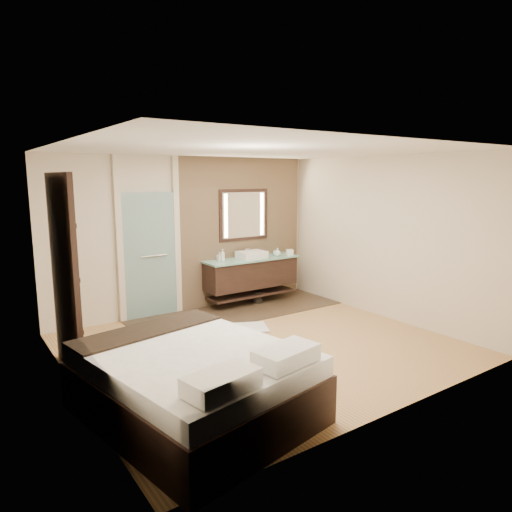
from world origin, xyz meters
TOP-DOWN VIEW (x-y plane):
  - floor at (0.00, 0.00)m, footprint 5.00×5.00m
  - tile_strip at (0.60, 1.60)m, footprint 3.80×1.30m
  - stone_wall at (1.10, 2.21)m, footprint 2.60×0.08m
  - vanity at (1.10, 1.92)m, footprint 1.85×0.55m
  - mirror_unit at (1.10, 2.16)m, footprint 1.06×0.04m
  - frosted_door at (-0.75, 2.20)m, footprint 1.10×0.12m
  - shoji_partition at (-2.43, 0.60)m, footprint 0.06×1.20m
  - bed at (-1.65, -1.16)m, footprint 2.11×2.46m
  - bath_mat at (0.18, 0.75)m, footprint 0.86×0.75m
  - waste_bin at (1.20, 1.85)m, footprint 0.20×0.20m
  - tissue_box at (1.92, 1.80)m, footprint 0.16×0.16m
  - soap_bottle_a at (0.50, 1.93)m, footprint 0.10×0.10m
  - soap_bottle_b at (0.46, 1.98)m, footprint 0.08×0.08m
  - soap_bottle_c at (1.62, 1.79)m, footprint 0.16×0.16m
  - cup at (1.66, 1.90)m, footprint 0.14×0.14m

SIDE VIEW (x-z plane):
  - floor at x=0.00m, z-range 0.00..0.00m
  - tile_strip at x=0.60m, z-range 0.00..0.01m
  - bath_mat at x=0.18m, z-range 0.01..0.03m
  - waste_bin at x=1.20m, z-range 0.00..0.22m
  - bed at x=-1.65m, z-range -0.07..0.77m
  - vanity at x=1.10m, z-range 0.14..1.02m
  - cup at x=1.66m, z-range 0.86..0.95m
  - tissue_box at x=1.92m, z-range 0.86..0.97m
  - soap_bottle_c at x=1.62m, z-range 0.86..1.02m
  - soap_bottle_b at x=0.46m, z-range 0.86..1.03m
  - soap_bottle_a at x=0.50m, z-range 0.86..1.08m
  - frosted_door at x=-0.75m, z-range -0.21..2.49m
  - shoji_partition at x=-2.43m, z-range 0.01..2.41m
  - stone_wall at x=1.10m, z-range 0.00..2.70m
  - mirror_unit at x=1.10m, z-range 1.17..2.13m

